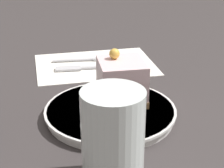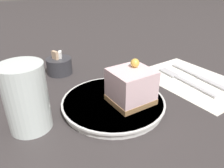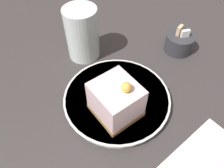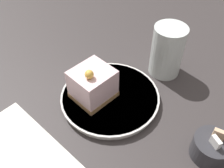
{
  "view_description": "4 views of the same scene",
  "coord_description": "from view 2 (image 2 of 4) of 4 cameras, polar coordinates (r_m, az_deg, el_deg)",
  "views": [
    {
      "loc": [
        -0.57,
        0.08,
        0.3
      ],
      "look_at": [
        -0.04,
        -0.01,
        0.06
      ],
      "focal_mm": 60.0,
      "sensor_mm": 36.0,
      "label": 1
    },
    {
      "loc": [
        -0.24,
        -0.34,
        0.26
      ],
      "look_at": [
        -0.04,
        -0.02,
        0.06
      ],
      "focal_mm": 35.0,
      "sensor_mm": 36.0,
      "label": 2
    },
    {
      "loc": [
        0.17,
        -0.17,
        0.37
      ],
      "look_at": [
        -0.04,
        -0.02,
        0.05
      ],
      "focal_mm": 35.0,
      "sensor_mm": 36.0,
      "label": 3
    },
    {
      "loc": [
        0.22,
        0.26,
        0.42
      ],
      "look_at": [
        -0.04,
        -0.01,
        0.04
      ],
      "focal_mm": 40.0,
      "sensor_mm": 36.0,
      "label": 4
    }
  ],
  "objects": [
    {
      "name": "cake_slice",
      "position": [
        0.44,
        5.02,
        -0.6
      ],
      "size": [
        0.08,
        0.08,
        0.09
      ],
      "rotation": [
        0.0,
        0.0,
        0.01
      ],
      "color": "#9E7547",
      "rests_on": "plate"
    },
    {
      "name": "plate",
      "position": [
        0.46,
        0.35,
        -4.92
      ],
      "size": [
        0.22,
        0.22,
        0.02
      ],
      "color": "silver",
      "rests_on": "ground_plane"
    },
    {
      "name": "drinking_glass",
      "position": [
        0.4,
        -21.5,
        -3.35
      ],
      "size": [
        0.08,
        0.08,
        0.12
      ],
      "color": "silver",
      "rests_on": "ground_plane"
    },
    {
      "name": "sugar_bowl",
      "position": [
        0.62,
        -13.58,
        4.7
      ],
      "size": [
        0.07,
        0.07,
        0.07
      ],
      "color": "#333338",
      "rests_on": "ground_plane"
    },
    {
      "name": "napkin",
      "position": [
        0.61,
        20.13,
        0.98
      ],
      "size": [
        0.2,
        0.27,
        0.0
      ],
      "rotation": [
        0.0,
        0.0,
        0.06
      ],
      "color": "white",
      "rests_on": "ground_plane"
    },
    {
      "name": "ground_plane",
      "position": [
        0.49,
        3.26,
        -4.23
      ],
      "size": [
        4.0,
        4.0,
        0.0
      ],
      "primitive_type": "plane",
      "color": "#383333"
    },
    {
      "name": "fork",
      "position": [
        0.6,
        17.54,
        1.28
      ],
      "size": [
        0.02,
        0.18,
        0.0
      ],
      "rotation": [
        0.0,
        0.0,
        -0.03
      ],
      "color": "silver",
      "rests_on": "napkin"
    },
    {
      "name": "knife",
      "position": [
        0.62,
        22.82,
        1.23
      ],
      "size": [
        0.02,
        0.19,
        0.0
      ],
      "rotation": [
        0.0,
        0.0,
        -0.03
      ],
      "color": "silver",
      "rests_on": "napkin"
    }
  ]
}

